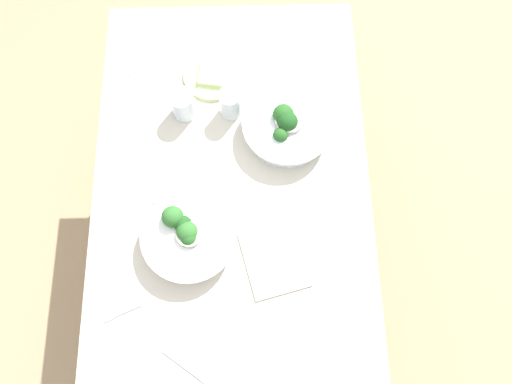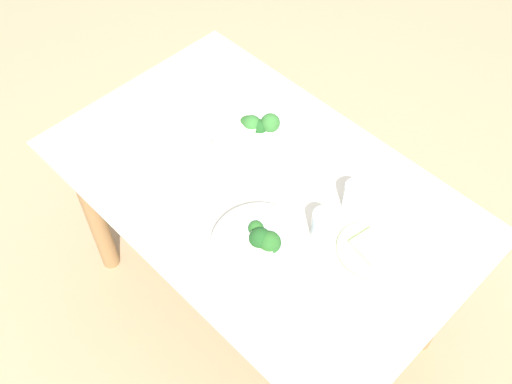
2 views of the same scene
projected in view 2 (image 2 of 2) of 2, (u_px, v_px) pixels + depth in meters
name	position (u px, v px, depth m)	size (l,w,h in m)	color
ground_plane	(259.00, 300.00, 2.45)	(6.00, 6.00, 0.00)	tan
dining_table	(260.00, 210.00, 1.96)	(1.33, 0.83, 0.75)	beige
broccoli_bowl_far	(251.00, 130.00, 1.95)	(0.27, 0.27, 0.11)	white
broccoli_bowl_near	(261.00, 247.00, 1.67)	(0.28, 0.28, 0.11)	white
bread_side_plate	(371.00, 249.00, 1.70)	(0.19, 0.19, 0.03)	#B7D684
water_glass_center	(324.00, 224.00, 1.71)	(0.07, 0.07, 0.10)	silver
water_glass_side	(356.00, 197.00, 1.77)	(0.08, 0.08, 0.10)	silver
fork_by_far_bowl	(433.00, 212.00, 1.79)	(0.08, 0.07, 0.00)	#B7B7BC
fork_by_near_bowl	(249.00, 81.00, 2.15)	(0.05, 0.10, 0.00)	#B7B7BC
table_knife_left	(179.00, 86.00, 2.13)	(0.18, 0.01, 0.00)	#B7B7BC
table_knife_right	(211.00, 63.00, 2.21)	(0.20, 0.01, 0.00)	#B7B7BC
napkin_folded_upper	(183.00, 167.00, 1.90)	(0.21, 0.17, 0.01)	#B1A997
napkin_folded_lower	(299.00, 161.00, 1.92)	(0.16, 0.12, 0.01)	#B1A997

